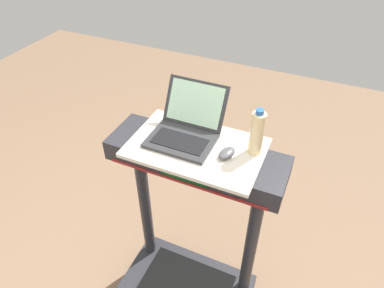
% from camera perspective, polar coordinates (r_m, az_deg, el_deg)
% --- Properties ---
extents(desk_board, '(0.64, 0.41, 0.02)m').
position_cam_1_polar(desk_board, '(1.67, 0.69, -0.60)').
color(desk_board, beige).
rests_on(desk_board, treadmill_base).
extents(laptop, '(0.32, 0.35, 0.23)m').
position_cam_1_polar(laptop, '(1.70, -1.02, 2.65)').
color(laptop, '#2D2D30').
rests_on(laptop, desk_board).
extents(computer_mouse, '(0.09, 0.11, 0.03)m').
position_cam_1_polar(computer_mouse, '(1.61, 5.76, -1.51)').
color(computer_mouse, '#4C4C51').
rests_on(computer_mouse, desk_board).
extents(water_bottle, '(0.07, 0.07, 0.24)m').
position_cam_1_polar(water_bottle, '(1.59, 10.64, 1.81)').
color(water_bottle, beige).
rests_on(water_bottle, desk_board).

